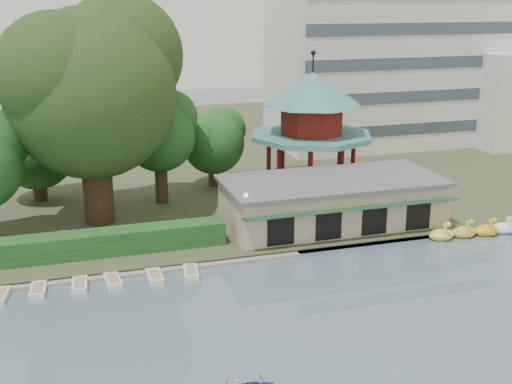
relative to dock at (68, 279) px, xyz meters
name	(u,v)px	position (x,y,z in m)	size (l,w,h in m)	color
shore	(161,154)	(12.00, 34.80, 0.08)	(220.00, 70.00, 0.40)	#424930
embankment	(233,259)	(12.00, 0.10, 0.03)	(220.00, 0.60, 0.30)	gray
dock	(68,279)	(0.00, 0.00, 0.00)	(34.00, 1.60, 0.24)	gray
boathouse	(332,201)	(22.00, 4.77, 2.25)	(18.60, 9.39, 3.90)	#BFAB91
pavilion	(312,119)	(24.00, 14.80, 7.36)	(12.40, 12.40, 13.50)	#BFAB91
office_building	(411,71)	(44.67, 31.80, 9.61)	(38.00, 18.00, 20.00)	silver
hedge	(22,251)	(-3.00, 3.30, 1.18)	(30.00, 2.00, 1.80)	#225422
lamp_post	(246,210)	(13.50, 1.80, 3.22)	(0.36, 0.36, 4.28)	black
big_tree	(92,82)	(3.19, 11.03, 12.27)	(15.38, 14.33, 19.14)	#3A281C
small_trees	(41,150)	(-1.37, 14.34, 6.09)	(39.70, 17.28, 10.39)	#3A281C
moored_rowboats	(17,293)	(-3.26, -1.41, 0.06)	(24.79, 2.72, 0.36)	silver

